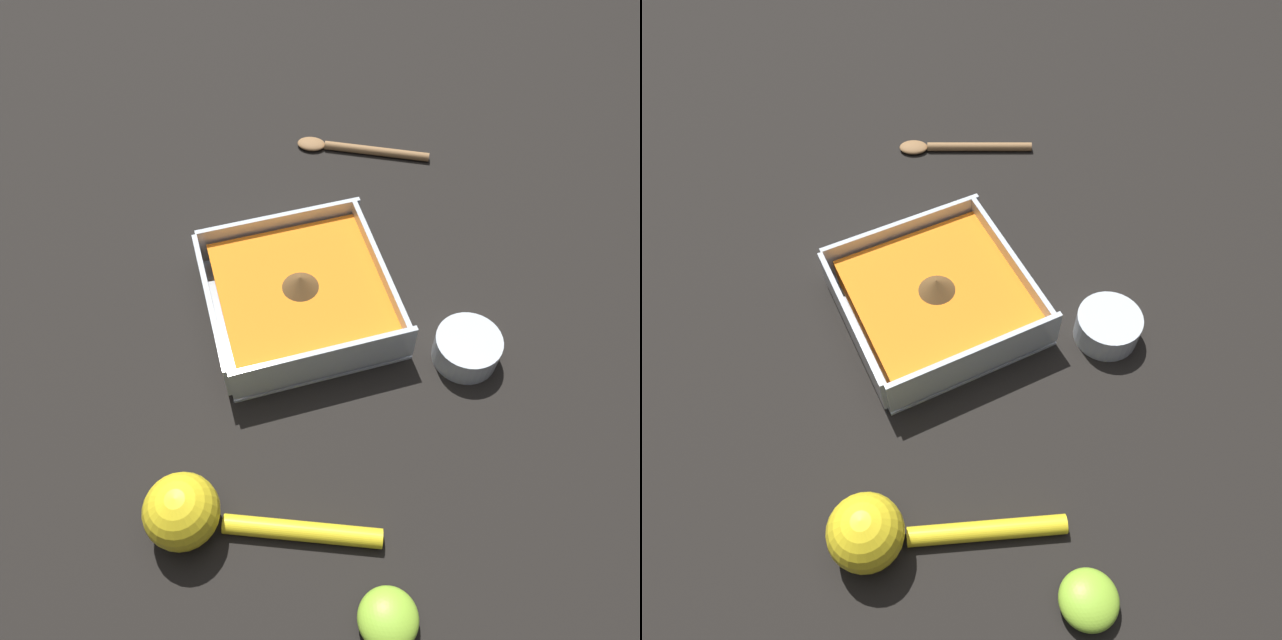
{
  "view_description": "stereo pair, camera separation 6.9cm",
  "coord_description": "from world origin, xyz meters",
  "views": [
    {
      "loc": [
        -0.1,
        -0.38,
        0.6
      ],
      "look_at": [
        0.01,
        -0.0,
        0.03
      ],
      "focal_mm": 35.0,
      "sensor_mm": 36.0,
      "label": 1
    },
    {
      "loc": [
        -0.16,
        -0.35,
        0.6
      ],
      "look_at": [
        0.01,
        -0.0,
        0.03
      ],
      "focal_mm": 35.0,
      "sensor_mm": 36.0,
      "label": 2
    }
  ],
  "objects": [
    {
      "name": "ground_plane",
      "position": [
        0.0,
        0.0,
        0.0
      ],
      "size": [
        4.0,
        4.0,
        0.0
      ],
      "primitive_type": "plane",
      "color": "black"
    },
    {
      "name": "square_dish",
      "position": [
        -0.0,
        0.04,
        0.02
      ],
      "size": [
        0.2,
        0.2,
        0.06
      ],
      "color": "silver",
      "rests_on": "ground_plane"
    },
    {
      "name": "spice_bowl",
      "position": [
        0.16,
        -0.07,
        0.02
      ],
      "size": [
        0.07,
        0.07,
        0.03
      ],
      "color": "silver",
      "rests_on": "ground_plane"
    },
    {
      "name": "lemon_squeezer",
      "position": [
        -0.16,
        -0.18,
        0.03
      ],
      "size": [
        0.21,
        0.11,
        0.07
      ],
      "rotation": [
        0.0,
        0.0,
        2.77
      ],
      "color": "yellow",
      "rests_on": "ground_plane"
    },
    {
      "name": "lemon_half",
      "position": [
        -0.02,
        -0.31,
        0.01
      ],
      "size": [
        0.05,
        0.05,
        0.03
      ],
      "color": "#93CC38",
      "rests_on": "ground_plane"
    },
    {
      "name": "wooden_spoon",
      "position": [
        0.14,
        0.28,
        0.01
      ],
      "size": [
        0.18,
        0.1,
        0.01
      ],
      "rotation": [
        0.0,
        0.0,
        2.69
      ],
      "color": "olive",
      "rests_on": "ground_plane"
    }
  ]
}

